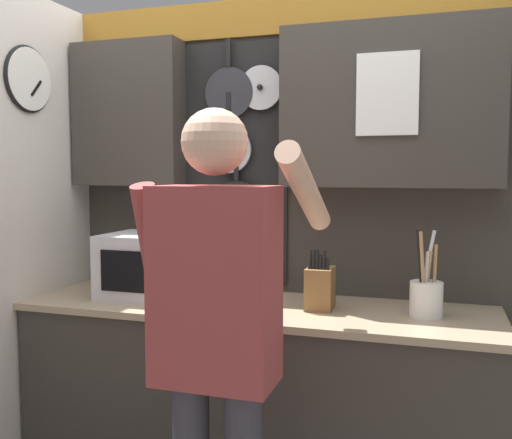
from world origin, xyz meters
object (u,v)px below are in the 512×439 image
Objects in this scene: knife_block at (320,287)px; person at (217,326)px; microwave at (159,266)px; utensil_crock at (426,296)px.

person is (-0.20, -0.67, -0.00)m from knife_block.
utensil_crock is (1.18, 0.00, -0.06)m from microwave.
knife_block is 0.73× the size of utensil_crock.
microwave is 1.91× the size of knife_block.
person is at bearing -106.15° from knife_block.
knife_block is 0.70m from person.
utensil_crock reaches higher than knife_block.
knife_block is at bearing -179.91° from utensil_crock.
knife_block is at bearing 0.03° from microwave.
utensil_crock is at bearing 47.34° from person.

